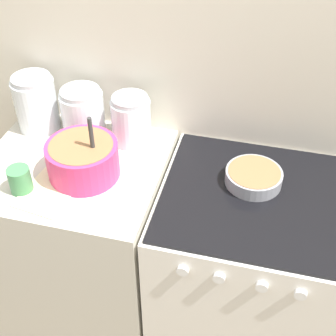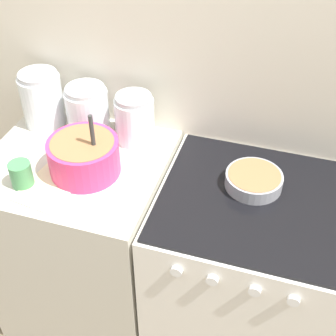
{
  "view_description": "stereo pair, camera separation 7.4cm",
  "coord_description": "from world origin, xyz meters",
  "px_view_note": "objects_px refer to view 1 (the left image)",
  "views": [
    {
      "loc": [
        0.36,
        -0.94,
        2.09
      ],
      "look_at": [
        0.03,
        0.34,
        0.98
      ],
      "focal_mm": 50.0,
      "sensor_mm": 36.0,
      "label": 1
    },
    {
      "loc": [
        0.43,
        -0.92,
        2.09
      ],
      "look_at": [
        0.03,
        0.34,
        0.98
      ],
      "focal_mm": 50.0,
      "sensor_mm": 36.0,
      "label": 2
    }
  ],
  "objects_px": {
    "mixing_bowl": "(83,158)",
    "storage_jar_middle": "(83,115)",
    "stove": "(241,275)",
    "storage_jar_left": "(36,106)",
    "storage_jar_right": "(131,122)",
    "tin_can": "(20,180)",
    "baking_pan": "(254,177)"
  },
  "relations": [
    {
      "from": "storage_jar_right",
      "to": "tin_can",
      "type": "bearing_deg",
      "value": -127.12
    },
    {
      "from": "stove",
      "to": "mixing_bowl",
      "type": "relative_size",
      "value": 3.48
    },
    {
      "from": "baking_pan",
      "to": "storage_jar_middle",
      "type": "bearing_deg",
      "value": 168.71
    },
    {
      "from": "storage_jar_middle",
      "to": "tin_can",
      "type": "bearing_deg",
      "value": -102.77
    },
    {
      "from": "mixing_bowl",
      "to": "storage_jar_right",
      "type": "relative_size",
      "value": 1.3
    },
    {
      "from": "baking_pan",
      "to": "storage_jar_left",
      "type": "bearing_deg",
      "value": 171.19
    },
    {
      "from": "storage_jar_middle",
      "to": "storage_jar_right",
      "type": "height_order",
      "value": "storage_jar_middle"
    },
    {
      "from": "storage_jar_left",
      "to": "storage_jar_middle",
      "type": "bearing_deg",
      "value": 0.0
    },
    {
      "from": "storage_jar_middle",
      "to": "stove",
      "type": "bearing_deg",
      "value": -16.12
    },
    {
      "from": "stove",
      "to": "mixing_bowl",
      "type": "height_order",
      "value": "mixing_bowl"
    },
    {
      "from": "storage_jar_left",
      "to": "storage_jar_right",
      "type": "distance_m",
      "value": 0.41
    },
    {
      "from": "storage_jar_right",
      "to": "tin_can",
      "type": "distance_m",
      "value": 0.49
    },
    {
      "from": "mixing_bowl",
      "to": "storage_jar_right",
      "type": "distance_m",
      "value": 0.27
    },
    {
      "from": "mixing_bowl",
      "to": "baking_pan",
      "type": "xyz_separation_m",
      "value": [
        0.62,
        0.11,
        -0.05
      ]
    },
    {
      "from": "tin_can",
      "to": "storage_jar_right",
      "type": "bearing_deg",
      "value": 52.88
    },
    {
      "from": "baking_pan",
      "to": "stove",
      "type": "bearing_deg",
      "value": -79.55
    },
    {
      "from": "baking_pan",
      "to": "storage_jar_middle",
      "type": "xyz_separation_m",
      "value": [
        -0.72,
        0.14,
        0.06
      ]
    },
    {
      "from": "baking_pan",
      "to": "storage_jar_left",
      "type": "distance_m",
      "value": 0.94
    },
    {
      "from": "stove",
      "to": "baking_pan",
      "type": "bearing_deg",
      "value": 100.45
    },
    {
      "from": "stove",
      "to": "tin_can",
      "type": "bearing_deg",
      "value": -167.77
    },
    {
      "from": "storage_jar_left",
      "to": "stove",
      "type": "bearing_deg",
      "value": -12.71
    },
    {
      "from": "baking_pan",
      "to": "storage_jar_right",
      "type": "relative_size",
      "value": 1.02
    },
    {
      "from": "storage_jar_left",
      "to": "storage_jar_right",
      "type": "bearing_deg",
      "value": 0.0
    },
    {
      "from": "stove",
      "to": "mixing_bowl",
      "type": "xyz_separation_m",
      "value": [
        -0.64,
        -0.04,
        0.54
      ]
    },
    {
      "from": "tin_can",
      "to": "storage_jar_middle",
      "type": "bearing_deg",
      "value": 77.23
    },
    {
      "from": "storage_jar_middle",
      "to": "storage_jar_left",
      "type": "bearing_deg",
      "value": -180.0
    },
    {
      "from": "baking_pan",
      "to": "storage_jar_left",
      "type": "height_order",
      "value": "storage_jar_left"
    },
    {
      "from": "stove",
      "to": "baking_pan",
      "type": "distance_m",
      "value": 0.5
    },
    {
      "from": "tin_can",
      "to": "stove",
      "type": "bearing_deg",
      "value": 12.23
    },
    {
      "from": "stove",
      "to": "storage_jar_left",
      "type": "bearing_deg",
      "value": 167.29
    },
    {
      "from": "mixing_bowl",
      "to": "storage_jar_middle",
      "type": "xyz_separation_m",
      "value": [
        -0.1,
        0.25,
        0.01
      ]
    },
    {
      "from": "stove",
      "to": "storage_jar_right",
      "type": "bearing_deg",
      "value": 158.07
    }
  ]
}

